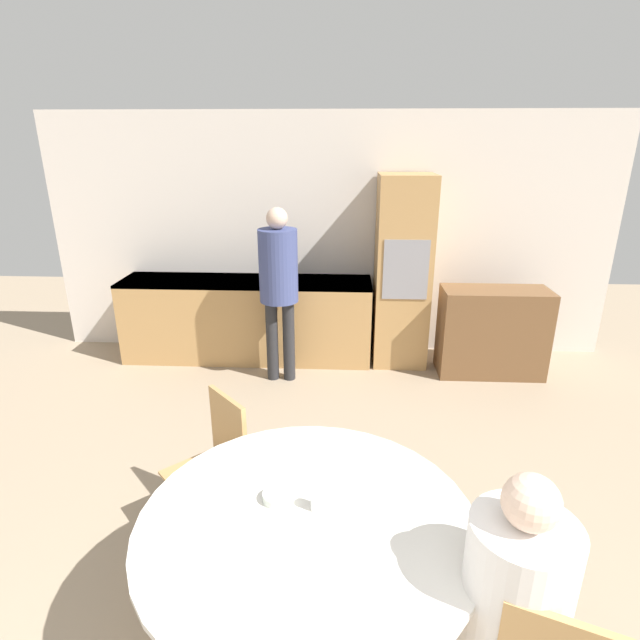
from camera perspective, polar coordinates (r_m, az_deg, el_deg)
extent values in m
cube|color=silver|center=(5.55, 1.05, 9.47)|extent=(6.15, 0.05, 2.60)
cube|color=tan|center=(5.55, -8.28, 0.09)|extent=(2.69, 0.60, 0.89)
cube|color=black|center=(5.42, -8.50, 4.38)|extent=(2.69, 0.60, 0.03)
cube|color=tan|center=(5.32, 9.37, 5.40)|extent=(0.56, 0.58, 1.99)
cube|color=gray|center=(5.02, 9.78, 5.65)|extent=(0.45, 0.01, 0.60)
cube|color=brown|center=(5.40, 19.07, -1.32)|extent=(1.06, 0.45, 0.91)
cylinder|color=brown|center=(2.59, -1.37, -28.42)|extent=(0.13, 0.13, 0.75)
cylinder|color=silver|center=(2.32, -1.45, -22.02)|extent=(1.47, 1.47, 0.03)
cylinder|color=tan|center=(3.40, -16.68, -19.35)|extent=(0.04, 0.04, 0.41)
cylinder|color=tan|center=(3.17, -14.11, -22.43)|extent=(0.04, 0.04, 0.41)
cylinder|color=tan|center=(3.50, -11.68, -17.56)|extent=(0.04, 0.04, 0.41)
cylinder|color=tan|center=(3.28, -8.79, -20.35)|extent=(0.04, 0.04, 0.41)
cube|color=tan|center=(3.20, -13.12, -16.89)|extent=(0.57, 0.57, 0.02)
cube|color=tan|center=(3.13, -10.41, -12.24)|extent=(0.28, 0.30, 0.46)
cylinder|color=silver|center=(2.18, 21.58, -26.14)|extent=(0.39, 0.39, 0.52)
sphere|color=beige|center=(1.94, 22.99, -18.64)|extent=(0.20, 0.20, 0.20)
cylinder|color=#262628|center=(5.01, -5.48, -2.33)|extent=(0.12, 0.12, 0.83)
cylinder|color=#262628|center=(4.99, -3.58, -2.38)|extent=(0.12, 0.12, 0.83)
cylinder|color=#3D477A|center=(4.77, -4.79, 6.18)|extent=(0.37, 0.37, 0.70)
sphere|color=beige|center=(4.68, -4.95, 11.51)|extent=(0.20, 0.20, 0.20)
cylinder|color=white|center=(2.32, -0.32, -19.90)|extent=(0.06, 0.06, 0.09)
cylinder|color=silver|center=(2.39, -4.88, -19.44)|extent=(0.14, 0.14, 0.04)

